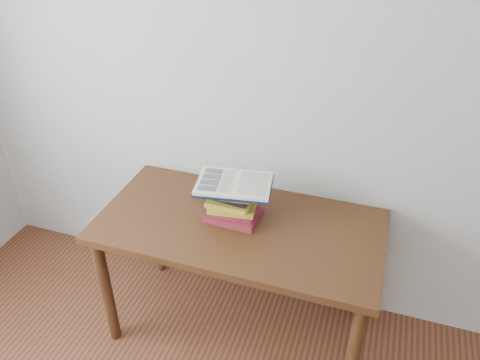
% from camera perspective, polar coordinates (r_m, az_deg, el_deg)
% --- Properties ---
extents(desk, '(1.36, 0.68, 0.73)m').
position_cam_1_polar(desk, '(2.29, -0.10, -7.24)').
color(desk, '#462411').
rests_on(desk, ground).
extents(book_stack, '(0.26, 0.20, 0.18)m').
position_cam_1_polar(book_stack, '(2.22, -0.96, -2.84)').
color(book_stack, maroon).
rests_on(book_stack, desk).
extents(open_book, '(0.38, 0.29, 0.03)m').
position_cam_1_polar(open_book, '(2.16, -0.71, -0.50)').
color(open_book, black).
rests_on(open_book, book_stack).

